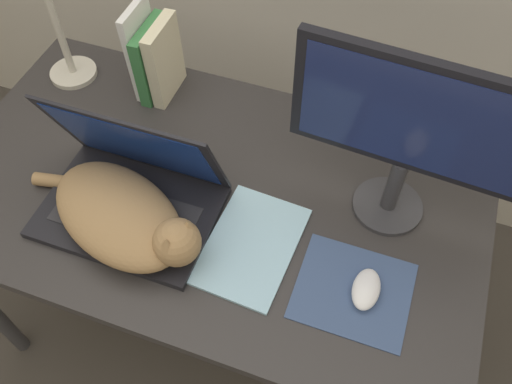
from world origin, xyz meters
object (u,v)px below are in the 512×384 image
at_px(book_row, 155,57).
at_px(notepad, 251,245).
at_px(laptop, 131,192).
at_px(cat, 124,217).
at_px(computer_mouse, 366,289).
at_px(external_monitor, 413,131).

xyz_separation_m(book_row, notepad, (0.41, -0.39, -0.11)).
relative_size(laptop, cat, 0.84).
distance_m(book_row, notepad, 0.57).
bearing_deg(cat, computer_mouse, 3.24).
distance_m(laptop, external_monitor, 0.63).
bearing_deg(book_row, external_monitor, -15.35).
xyz_separation_m(computer_mouse, book_row, (-0.67, 0.42, 0.09)).
bearing_deg(notepad, external_monitor, 37.94).
distance_m(laptop, cat, 0.07).
xyz_separation_m(cat, computer_mouse, (0.54, 0.03, -0.04)).
bearing_deg(external_monitor, cat, -154.01).
bearing_deg(computer_mouse, notepad, 174.27).
distance_m(laptop, computer_mouse, 0.56).
xyz_separation_m(computer_mouse, notepad, (-0.26, 0.03, -0.01)).
bearing_deg(laptop, notepad, -2.62).
bearing_deg(external_monitor, laptop, -161.04).
height_order(laptop, cat, laptop).
height_order(external_monitor, book_row, external_monitor).
distance_m(cat, computer_mouse, 0.54).
relative_size(cat, book_row, 1.87).
distance_m(external_monitor, book_row, 0.71).
relative_size(external_monitor, notepad, 1.72).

